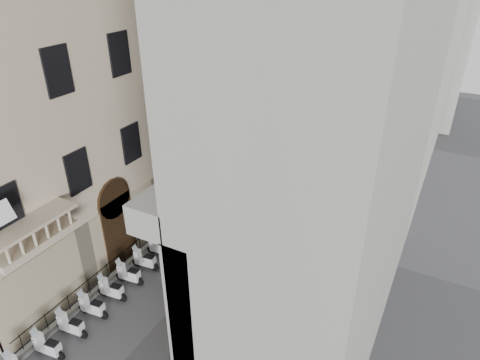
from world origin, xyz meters
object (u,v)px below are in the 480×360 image
Objects in this scene: info_kiosk at (227,189)px; pedestrian_b at (338,159)px; street_lamp at (255,123)px; security_tent at (263,133)px; pedestrian_a at (273,171)px.

pedestrian_b reaches higher than info_kiosk.
street_lamp is 5.65m from info_kiosk.
security_tent is at bearing 79.69° from info_kiosk.
street_lamp is 4.86× the size of info_kiosk.
info_kiosk is 10.78m from pedestrian_b.
street_lamp reaches higher than info_kiosk.
pedestrian_b is (5.92, 9.02, 0.04)m from info_kiosk.
security_tent reaches higher than info_kiosk.
pedestrian_b is (3.97, 4.84, -0.05)m from pedestrian_a.
pedestrian_b is at bearing 59.67° from street_lamp.
info_kiosk is at bearing -76.98° from street_lamp.
pedestrian_a is at bearing 52.09° from pedestrian_b.
security_tent is at bearing -65.24° from pedestrian_a.
street_lamp is 8.45m from pedestrian_b.
info_kiosk is at bearing -85.02° from security_tent.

